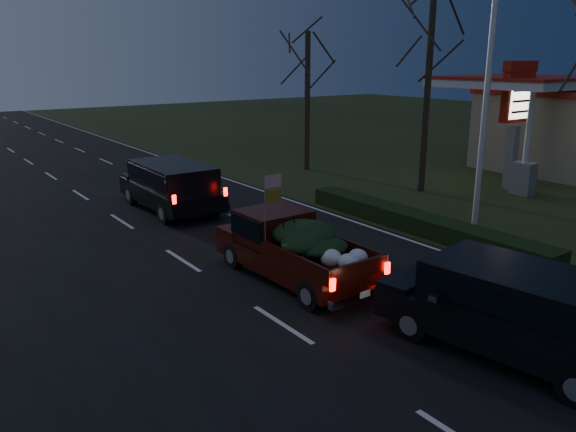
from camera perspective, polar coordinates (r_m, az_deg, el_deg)
ground at (r=12.60m, az=-0.58°, el=-11.01°), size 120.00×120.00×0.00m
road_asphalt at (r=12.59m, az=-0.58°, el=-10.97°), size 14.00×120.00×0.02m
hedge_row at (r=19.54m, az=13.13°, el=-0.65°), size 1.00×10.00×0.60m
light_pole at (r=19.52m, az=19.78°, el=14.29°), size 0.50×0.90×9.16m
gas_price_pylon at (r=26.66m, az=22.22°, el=10.50°), size 2.00×0.41×5.57m
gas_canopy at (r=28.85m, az=22.82°, el=11.91°), size 7.10×6.10×4.88m
bare_tree_mid at (r=24.97m, az=14.30°, el=16.82°), size 3.60×3.60×8.50m
bare_tree_far at (r=29.35m, az=2.00°, el=14.85°), size 3.60×3.60×7.00m
pickup_truck at (r=14.73m, az=0.48°, el=-2.89°), size 1.95×4.95×2.58m
lead_suv at (r=21.83m, az=-11.74°, el=3.41°), size 2.27×5.27×1.50m
rear_suv at (r=11.82m, az=22.56°, el=-8.28°), size 2.87×5.33×1.46m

